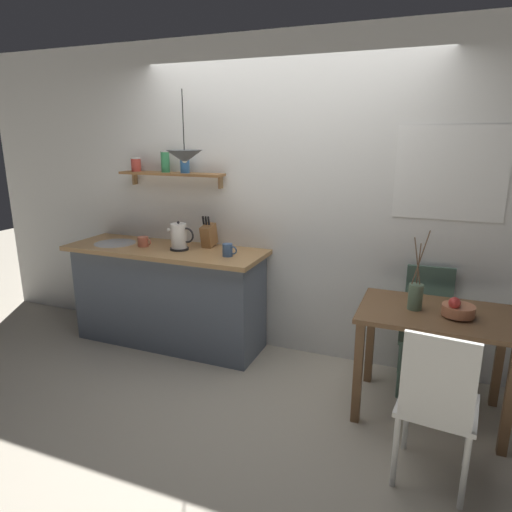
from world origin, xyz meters
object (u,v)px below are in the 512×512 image
(coffee_mug_spare, at_px, (228,250))
(pendant_lamp, at_px, (184,156))
(dining_chair_near, at_px, (437,402))
(fruit_bowl, at_px, (458,309))
(twig_vase, at_px, (415,295))
(electric_kettle, at_px, (179,237))
(dining_chair_far, at_px, (427,323))
(knife_block, at_px, (209,235))
(dining_table, at_px, (435,330))
(coffee_mug_by_sink, at_px, (143,242))

(coffee_mug_spare, height_order, pendant_lamp, pendant_lamp)
(dining_chair_near, xyz_separation_m, fruit_bowl, (0.09, 0.68, 0.29))
(twig_vase, bearing_deg, electric_kettle, 172.36)
(dining_chair_far, xyz_separation_m, coffee_mug_spare, (-1.59, -0.17, 0.46))
(pendant_lamp, bearing_deg, knife_block, 78.21)
(twig_vase, xyz_separation_m, pendant_lamp, (-1.85, 0.18, 0.87))
(dining_chair_far, relative_size, coffee_mug_spare, 7.22)
(electric_kettle, bearing_deg, dining_table, -7.14)
(dining_chair_far, relative_size, twig_vase, 1.69)
(dining_chair_near, relative_size, fruit_bowl, 4.62)
(twig_vase, relative_size, knife_block, 1.90)
(dining_table, xyz_separation_m, electric_kettle, (-2.13, 0.27, 0.41))
(dining_table, height_order, pendant_lamp, pendant_lamp)
(dining_chair_near, bearing_deg, pendant_lamp, 155.84)
(pendant_lamp, bearing_deg, fruit_bowl, -6.05)
(dining_table, bearing_deg, fruit_bowl, -19.11)
(coffee_mug_spare, bearing_deg, dining_chair_near, -29.64)
(twig_vase, bearing_deg, knife_block, 165.86)
(fruit_bowl, height_order, electric_kettle, electric_kettle)
(dining_chair_far, distance_m, coffee_mug_spare, 1.66)
(knife_block, bearing_deg, fruit_bowl, -13.51)
(dining_chair_far, height_order, coffee_mug_spare, coffee_mug_spare)
(twig_vase, height_order, pendant_lamp, pendant_lamp)
(coffee_mug_by_sink, height_order, pendant_lamp, pendant_lamp)
(knife_block, distance_m, pendant_lamp, 0.75)
(dining_table, bearing_deg, twig_vase, -179.99)
(dining_chair_near, relative_size, electric_kettle, 3.70)
(fruit_bowl, distance_m, coffee_mug_spare, 1.79)
(knife_block, bearing_deg, coffee_mug_spare, -37.41)
(dining_table, bearing_deg, coffee_mug_spare, 172.16)
(electric_kettle, height_order, coffee_mug_by_sink, electric_kettle)
(dining_chair_near, height_order, fruit_bowl, dining_chair_near)
(dining_chair_far, distance_m, pendant_lamp, 2.30)
(twig_vase, height_order, coffee_mug_by_sink, twig_vase)
(pendant_lamp, bearing_deg, dining_chair_far, 6.43)
(twig_vase, relative_size, electric_kettle, 2.13)
(dining_table, xyz_separation_m, dining_chair_far, (-0.05, 0.40, -0.12))
(dining_table, relative_size, electric_kettle, 3.88)
(dining_chair_far, distance_m, knife_block, 1.96)
(fruit_bowl, height_order, twig_vase, twig_vase)
(dining_table, distance_m, coffee_mug_spare, 1.69)
(twig_vase, bearing_deg, dining_table, 0.01)
(electric_kettle, xyz_separation_m, knife_block, (0.19, 0.19, -0.00))
(coffee_mug_by_sink, xyz_separation_m, pendant_lamp, (0.50, -0.07, 0.76))
(dining_chair_far, relative_size, fruit_bowl, 4.52)
(dining_table, xyz_separation_m, coffee_mug_spare, (-1.64, 0.23, 0.35))
(twig_vase, bearing_deg, coffee_mug_spare, 171.43)
(dining_chair_far, height_order, fruit_bowl, dining_chair_far)
(electric_kettle, bearing_deg, fruit_bowl, -7.81)
(fruit_bowl, height_order, pendant_lamp, pendant_lamp)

